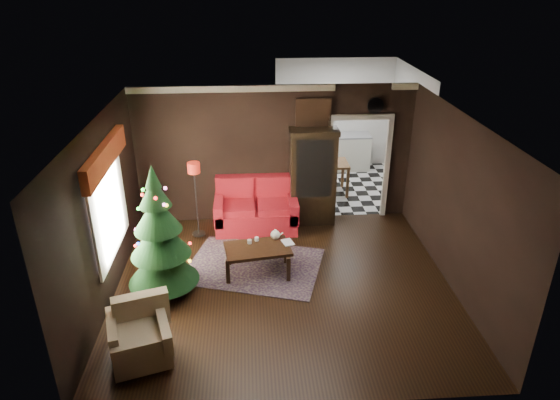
{
  "coord_description": "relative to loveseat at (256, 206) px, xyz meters",
  "views": [
    {
      "loc": [
        -0.52,
        -6.8,
        4.77
      ],
      "look_at": [
        0.0,
        0.9,
        1.15
      ],
      "focal_mm": 31.68,
      "sensor_mm": 36.0,
      "label": 1
    }
  ],
  "objects": [
    {
      "name": "kitchen_counter",
      "position": [
        2.1,
        3.15,
        -0.05
      ],
      "size": [
        1.8,
        0.6,
        0.9
      ],
      "primitive_type": "cube",
      "color": "silver",
      "rests_on": "ground"
    },
    {
      "name": "wall_left",
      "position": [
        -2.35,
        -2.05,
        0.9
      ],
      "size": [
        0.0,
        5.5,
        5.5
      ],
      "primitive_type": "plane",
      "rotation": [
        1.57,
        0.0,
        1.57
      ],
      "color": "black",
      "rests_on": "ground"
    },
    {
      "name": "left_window",
      "position": [
        -2.31,
        -1.85,
        0.95
      ],
      "size": [
        0.05,
        1.6,
        1.4
      ],
      "primitive_type": "cube",
      "color": "white",
      "rests_on": "wall_left"
    },
    {
      "name": "kitchen_floor",
      "position": [
        2.1,
        1.95,
        -0.5
      ],
      "size": [
        3.0,
        3.0,
        0.0
      ],
      "primitive_type": "plane",
      "color": "white",
      "rests_on": "ground"
    },
    {
      "name": "loveseat",
      "position": [
        0.0,
        0.0,
        0.0
      ],
      "size": [
        1.7,
        0.9,
        1.0
      ],
      "primitive_type": null,
      "color": "#8F0507",
      "rests_on": "ground"
    },
    {
      "name": "book",
      "position": [
        0.42,
        -1.54,
        0.12
      ],
      "size": [
        0.17,
        0.07,
        0.24
      ],
      "primitive_type": "imported",
      "rotation": [
        0.0,
        0.0,
        0.3
      ],
      "color": "#7B6E54",
      "rests_on": "coffee_table"
    },
    {
      "name": "cup_b",
      "position": [
        -0.15,
        -1.48,
        0.04
      ],
      "size": [
        0.1,
        0.1,
        0.07
      ],
      "primitive_type": "cylinder",
      "rotation": [
        0.0,
        0.0,
        0.32
      ],
      "color": "white",
      "rests_on": "coffee_table"
    },
    {
      "name": "kitchen_table",
      "position": [
        1.8,
        1.65,
        -0.12
      ],
      "size": [
        0.7,
        0.7,
        0.75
      ],
      "primitive_type": null,
      "color": "brown",
      "rests_on": "ground"
    },
    {
      "name": "kitchen_window",
      "position": [
        2.1,
        3.4,
        1.2
      ],
      "size": [
        0.7,
        0.06,
        0.7
      ],
      "primitive_type": "cube",
      "color": "white",
      "rests_on": "ground"
    },
    {
      "name": "coffee_table",
      "position": [
        -0.01,
        -1.64,
        -0.24
      ],
      "size": [
        1.18,
        0.81,
        0.49
      ],
      "primitive_type": null,
      "rotation": [
        0.0,
        0.0,
        0.15
      ],
      "color": "black",
      "rests_on": "rug"
    },
    {
      "name": "curio_cabinet",
      "position": [
        1.15,
        0.22,
        0.45
      ],
      "size": [
        0.9,
        0.45,
        1.9
      ],
      "primitive_type": null,
      "color": "black",
      "rests_on": "ground"
    },
    {
      "name": "cup_a",
      "position": [
        -0.02,
        -1.4,
        0.03
      ],
      "size": [
        0.08,
        0.08,
        0.06
      ],
      "primitive_type": "cylinder",
      "rotation": [
        0.0,
        0.0,
        -0.05
      ],
      "color": "silver",
      "rests_on": "coffee_table"
    },
    {
      "name": "ceiling",
      "position": [
        0.4,
        -2.05,
        2.3
      ],
      "size": [
        5.5,
        5.5,
        0.0
      ],
      "primitive_type": "plane",
      "rotation": [
        3.14,
        0.0,
        0.0
      ],
      "color": "white",
      "rests_on": "ground"
    },
    {
      "name": "doorway",
      "position": [
        2.1,
        0.45,
        0.55
      ],
      "size": [
        1.1,
        0.1,
        2.1
      ],
      "primitive_type": null,
      "color": "beige",
      "rests_on": "ground"
    },
    {
      "name": "teapot",
      "position": [
        0.3,
        -1.37,
        0.09
      ],
      "size": [
        0.24,
        0.24,
        0.18
      ],
      "primitive_type": null,
      "rotation": [
        0.0,
        0.0,
        0.31
      ],
      "color": "white",
      "rests_on": "coffee_table"
    },
    {
      "name": "wall_front",
      "position": [
        0.4,
        -4.55,
        0.9
      ],
      "size": [
        5.5,
        0.0,
        5.5
      ],
      "primitive_type": "plane",
      "rotation": [
        -1.57,
        0.0,
        0.0
      ],
      "color": "black",
      "rests_on": "ground"
    },
    {
      "name": "wall_clock",
      "position": [
        2.35,
        0.4,
        1.88
      ],
      "size": [
        0.32,
        0.32,
        0.06
      ],
      "primitive_type": "cylinder",
      "color": "white",
      "rests_on": "wall_back"
    },
    {
      "name": "valance",
      "position": [
        -2.23,
        -1.85,
        1.77
      ],
      "size": [
        0.12,
        2.1,
        0.35
      ],
      "primitive_type": "cube",
      "color": "maroon",
      "rests_on": "wall_left"
    },
    {
      "name": "armchair",
      "position": [
        -1.62,
        -3.64,
        -0.04
      ],
      "size": [
        0.97,
        0.97,
        0.8
      ],
      "primitive_type": null,
      "rotation": [
        0.0,
        0.0,
        0.29
      ],
      "color": "#C2AC93",
      "rests_on": "ground"
    },
    {
      "name": "christmas_tree",
      "position": [
        -1.54,
        -2.06,
        0.55
      ],
      "size": [
        1.17,
        1.17,
        2.15
      ],
      "primitive_type": null,
      "rotation": [
        0.0,
        0.0,
        -0.04
      ],
      "color": "black",
      "rests_on": "ground"
    },
    {
      "name": "floor_lamp",
      "position": [
        -1.13,
        -0.35,
        0.33
      ],
      "size": [
        0.31,
        0.31,
        1.49
      ],
      "primitive_type": null,
      "rotation": [
        0.0,
        0.0,
        0.31
      ],
      "color": "black",
      "rests_on": "ground"
    },
    {
      "name": "wall_back",
      "position": [
        0.4,
        0.45,
        0.9
      ],
      "size": [
        5.5,
        0.0,
        5.5
      ],
      "primitive_type": "plane",
      "rotation": [
        1.57,
        0.0,
        0.0
      ],
      "color": "black",
      "rests_on": "ground"
    },
    {
      "name": "rug",
      "position": [
        -0.08,
        -1.42,
        -0.49
      ],
      "size": [
        2.66,
        2.24,
        0.01
      ],
      "primitive_type": "cube",
      "rotation": [
        0.0,
        0.0,
        -0.29
      ],
      "color": "#332630",
      "rests_on": "ground"
    },
    {
      "name": "floor",
      "position": [
        0.4,
        -2.05,
        -0.5
      ],
      "size": [
        5.5,
        5.5,
        0.0
      ],
      "primitive_type": "plane",
      "color": "black",
      "rests_on": "ground"
    },
    {
      "name": "painting",
      "position": [
        1.15,
        0.41,
        1.75
      ],
      "size": [
        0.62,
        0.05,
        0.52
      ],
      "primitive_type": "cube",
      "color": "#A1713D",
      "rests_on": "wall_back"
    },
    {
      "name": "wall_right",
      "position": [
        3.15,
        -2.05,
        0.9
      ],
      "size": [
        0.0,
        5.5,
        5.5
      ],
      "primitive_type": "plane",
      "rotation": [
        1.57,
        0.0,
        -1.57
      ],
      "color": "black",
      "rests_on": "ground"
    }
  ]
}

